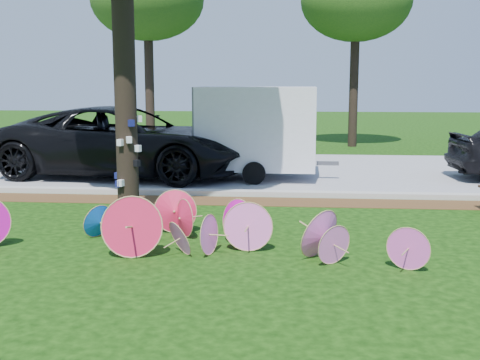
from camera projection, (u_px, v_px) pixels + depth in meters
The scene contains 8 objects.
ground at pixel (195, 260), 9.02m from camera, with size 90.00×90.00×0.00m, color black.
mulch_strip at pixel (227, 201), 13.44m from camera, with size 90.00×1.00×0.01m, color #472D16.
curb at pixel (231, 193), 14.12m from camera, with size 90.00×0.30×0.12m, color #B7B5AD.
street at pixel (245, 170), 18.21m from camera, with size 90.00×8.00×0.01m, color gray.
parasol_pile at pixel (189, 226), 9.52m from camera, with size 7.35×2.08×0.96m.
black_van at pixel (125, 142), 16.82m from camera, with size 3.24×7.03×1.96m, color black.
cargo_trailer at pixel (257, 128), 16.37m from camera, with size 3.15×1.99×2.80m, color white.
bg_trees at pixel (355, 0), 23.19m from camera, with size 20.30×5.69×7.40m.
Camera 1 is at (1.42, -8.62, 2.66)m, focal length 45.00 mm.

